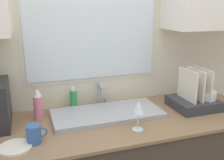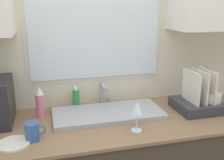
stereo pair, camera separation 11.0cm
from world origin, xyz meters
name	(u,v)px [view 2 (the right image)]	position (x,y,z in m)	size (l,w,h in m)	color
wall_back	(96,34)	(0.00, 0.64, 1.44)	(6.00, 0.38, 2.60)	beige
sink_basin	(108,113)	(0.02, 0.40, 0.93)	(0.74, 0.33, 0.03)	#9EA0A5
faucet	(103,92)	(0.03, 0.57, 1.03)	(0.08, 0.16, 0.18)	#99999E
dish_rack	(199,101)	(0.67, 0.33, 0.99)	(0.31, 0.29, 0.29)	#333338
spray_bottle	(40,102)	(-0.42, 0.50, 1.02)	(0.06, 0.06, 0.21)	#D8728C
soap_bottle	(76,98)	(-0.17, 0.59, 0.99)	(0.05, 0.05, 0.17)	#268C3F
mug_near_sink	(32,132)	(-0.46, 0.18, 0.97)	(0.11, 0.08, 0.10)	#335999
wine_glass	(137,109)	(0.14, 0.14, 1.06)	(0.07, 0.07, 0.19)	silver
small_plate	(14,144)	(-0.56, 0.15, 0.92)	(0.17, 0.17, 0.01)	silver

